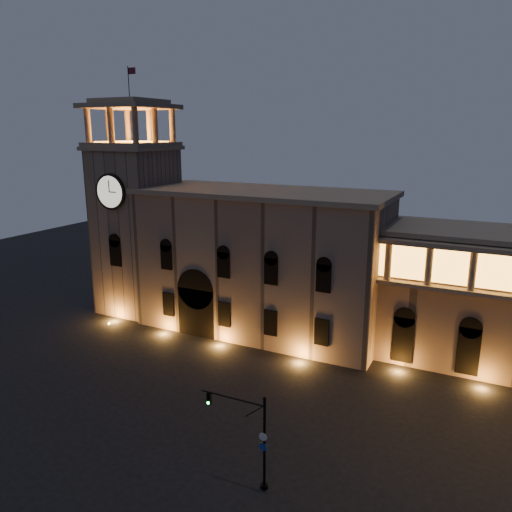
% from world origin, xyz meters
% --- Properties ---
extents(ground, '(160.00, 160.00, 0.00)m').
position_xyz_m(ground, '(0.00, 0.00, 0.00)').
color(ground, black).
rests_on(ground, ground).
extents(government_building, '(30.80, 12.80, 17.60)m').
position_xyz_m(government_building, '(-2.08, 21.93, 8.77)').
color(government_building, '#7F6653').
rests_on(government_building, ground).
extents(clock_tower, '(9.80, 9.80, 32.40)m').
position_xyz_m(clock_tower, '(-20.50, 20.98, 12.50)').
color(clock_tower, '#7F6653').
rests_on(clock_tower, ground).
extents(traffic_light, '(5.21, 0.55, 7.14)m').
position_xyz_m(traffic_light, '(10.11, -4.60, 3.75)').
color(traffic_light, black).
rests_on(traffic_light, ground).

